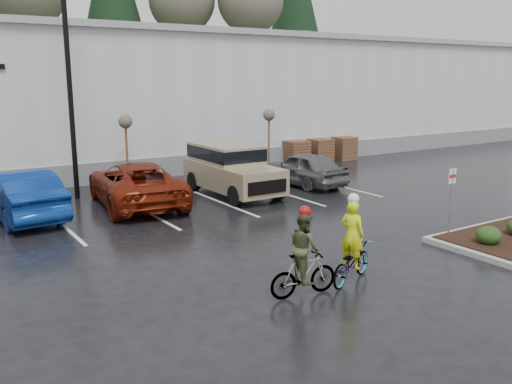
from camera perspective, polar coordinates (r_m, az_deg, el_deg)
ground at (r=14.45m, az=10.79°, el=-7.59°), size 120.00×120.00×0.00m
warehouse at (r=33.17m, az=-16.46°, el=9.59°), size 60.50×15.50×7.20m
wooded_ridge at (r=55.61m, az=-23.37°, el=9.25°), size 80.00×25.00×6.00m
lamppost at (r=22.46m, az=-19.25°, el=13.66°), size 0.50×1.00×9.22m
sapling_mid at (r=24.22m, az=-13.57°, el=6.81°), size 0.60×0.60×3.20m
sapling_east at (r=27.62m, az=1.37°, el=7.75°), size 0.60×0.60×3.20m
pallet_stack_a at (r=30.10m, az=4.22°, el=4.15°), size 1.20×1.20×1.35m
pallet_stack_b at (r=31.15m, az=6.72°, el=4.37°), size 1.20×1.20×1.35m
pallet_stack_c at (r=32.32m, az=9.19°, el=4.58°), size 1.20×1.20×1.35m
shrub_a at (r=16.69m, az=23.29°, el=-4.21°), size 0.70×0.70×0.52m
fire_lane_sign at (r=16.97m, az=19.85°, el=-0.23°), size 0.30×0.05×2.20m
car_blue at (r=20.19m, az=-23.60°, el=-0.26°), size 2.30×5.32×1.70m
car_red at (r=20.97m, az=-12.55°, el=0.86°), size 3.48×6.29×1.67m
suv_tan at (r=22.29m, az=-2.43°, el=2.31°), size 2.20×5.10×2.06m
car_grey at (r=24.38m, az=5.01°, el=2.47°), size 2.06×4.56×1.52m
cyclist_hivis at (r=13.12m, az=10.01°, el=-6.49°), size 1.89×1.23×2.16m
cyclist_olive at (r=12.12m, az=5.05°, el=-7.45°), size 1.64×0.81×2.08m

